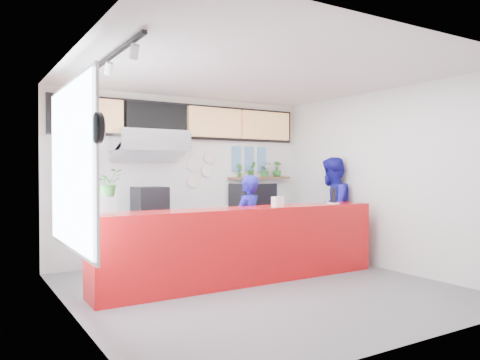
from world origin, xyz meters
name	(u,v)px	position (x,y,z in m)	size (l,w,h in m)	color
floor	(260,288)	(0.00, 0.00, 0.00)	(5.00, 5.00, 0.00)	slate
ceiling	(260,73)	(0.00, 0.00, 3.00)	(5.00, 5.00, 0.00)	silver
wall_back	(185,178)	(0.00, 2.50, 1.50)	(5.00, 5.00, 0.00)	white
wall_left	(74,183)	(-2.50, 0.00, 1.50)	(5.00, 5.00, 0.00)	white
wall_right	(384,179)	(2.50, 0.00, 1.50)	(5.00, 5.00, 0.00)	white
service_counter	(245,245)	(0.00, 0.40, 0.55)	(4.50, 0.60, 1.10)	red
cream_band	(185,119)	(0.00, 2.49, 2.60)	(5.00, 0.02, 0.80)	beige
prep_bench	(149,240)	(-0.80, 2.20, 0.45)	(1.80, 0.60, 0.90)	#B2B5BA
panini_oven	(150,200)	(-0.79, 2.20, 1.13)	(0.52, 0.52, 0.47)	black
extraction_hood	(150,141)	(-0.80, 2.15, 2.15)	(1.20, 0.70, 0.35)	#B2B5BA
hood_lip	(150,153)	(-0.80, 2.15, 1.95)	(1.20, 0.70, 0.08)	#B2B5BA
right_bench	(261,231)	(1.50, 2.20, 0.45)	(1.80, 0.60, 0.90)	#B2B5BA
espresso_machine	(253,196)	(1.30, 2.20, 1.15)	(0.77, 0.55, 0.50)	black
espresso_tray	(253,184)	(1.30, 2.20, 1.38)	(0.63, 0.44, 0.06)	silver
herb_shelf	(260,178)	(1.60, 2.40, 1.50)	(1.40, 0.18, 0.04)	brown
menu_board_far_left	(89,115)	(-1.75, 2.38, 2.55)	(1.10, 0.10, 0.55)	tan
menu_board_mid_left	(157,119)	(-0.59, 2.38, 2.55)	(1.10, 0.10, 0.55)	black
menu_board_mid_right	(215,123)	(0.57, 2.38, 2.55)	(1.10, 0.10, 0.55)	tan
menu_board_far_right	(266,126)	(1.73, 2.38, 2.55)	(1.10, 0.10, 0.55)	tan
soffit	(185,121)	(0.00, 2.46, 2.55)	(4.80, 0.04, 0.65)	black
window_pane	(71,166)	(-2.47, 0.30, 1.70)	(0.04, 2.20, 1.90)	silver
window_frame	(72,166)	(-2.45, 0.30, 1.70)	(0.03, 2.30, 2.00)	#B2B5BA
wall_clock_rim	(98,128)	(-2.46, -0.90, 2.05)	(0.30, 0.30, 0.05)	black
wall_clock_face	(101,128)	(-2.43, -0.90, 2.05)	(0.26, 0.26, 0.02)	white
track_rail	(109,58)	(-2.10, 0.00, 2.94)	(0.05, 2.40, 0.04)	black
dec_plate_a	(193,165)	(0.15, 2.47, 1.75)	(0.24, 0.24, 0.03)	silver
dec_plate_b	(207,170)	(0.45, 2.47, 1.65)	(0.24, 0.24, 0.03)	silver
dec_plate_c	(193,181)	(0.15, 2.47, 1.45)	(0.24, 0.24, 0.03)	silver
dec_plate_d	(209,157)	(0.50, 2.47, 1.90)	(0.24, 0.24, 0.03)	silver
photo_frame_a	(236,153)	(1.10, 2.48, 2.00)	(0.20, 0.02, 0.25)	#598CBF
photo_frame_b	(249,153)	(1.40, 2.48, 2.00)	(0.20, 0.02, 0.25)	#598CBF
photo_frame_c	(262,153)	(1.70, 2.48, 2.00)	(0.20, 0.02, 0.25)	#598CBF
photo_frame_d	(236,165)	(1.10, 2.48, 1.75)	(0.20, 0.02, 0.25)	#598CBF
photo_frame_e	(249,165)	(1.40, 2.48, 1.75)	(0.20, 0.02, 0.25)	#598CBF
photo_frame_f	(262,165)	(1.70, 2.48, 1.75)	(0.20, 0.02, 0.25)	#598CBF
staff_center	(248,224)	(0.37, 0.91, 0.78)	(0.57, 0.38, 1.57)	#181593
staff_right	(332,209)	(2.26, 1.01, 0.94)	(0.92, 0.71, 1.89)	#181593
herb_a	(239,170)	(1.13, 2.40, 1.65)	(0.14, 0.10, 0.27)	#286B25
herb_b	(252,169)	(1.41, 2.40, 1.67)	(0.17, 0.13, 0.30)	#286B25
herb_c	(265,170)	(1.73, 2.40, 1.66)	(0.25, 0.22, 0.28)	#286B25
herb_d	(277,169)	(2.04, 2.40, 1.68)	(0.18, 0.16, 0.32)	#286B25
glass_vase	(109,205)	(-2.02, 0.34, 1.23)	(0.21, 0.21, 0.25)	white
basil_vase	(108,183)	(-2.02, 0.34, 1.49)	(0.31, 0.27, 0.35)	#286B25
napkin_holder	(278,202)	(0.54, 0.32, 1.17)	(0.17, 0.11, 0.15)	white
white_plate	(334,203)	(1.68, 0.33, 1.11)	(0.21, 0.21, 0.02)	white
pepper_mill	(334,195)	(1.68, 0.33, 1.24)	(0.06, 0.06, 0.24)	black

